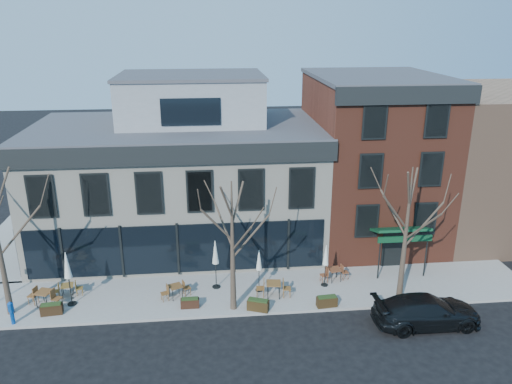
{
  "coord_description": "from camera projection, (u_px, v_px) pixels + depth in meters",
  "views": [
    {
      "loc": [
        1.9,
        -26.67,
        14.59
      ],
      "look_at": [
        4.78,
        2.0,
        4.53
      ],
      "focal_mm": 35.0,
      "sensor_mm": 36.0,
      "label": 1
    }
  ],
  "objects": [
    {
      "name": "call_box",
      "position": [
        11.0,
        312.0,
        24.71
      ],
      "size": [
        0.27,
        0.25,
        1.27
      ],
      "color": "#0B4399",
      "rests_on": "sidewalk_front"
    },
    {
      "name": "cafe_set_2",
      "position": [
        176.0,
        290.0,
        27.11
      ],
      "size": [
        1.72,
        1.03,
        0.89
      ],
      "color": "brown",
      "rests_on": "sidewalk_front"
    },
    {
      "name": "bg_building",
      "position": [
        502.0,
        159.0,
        35.84
      ],
      "size": [
        12.0,
        12.0,
        10.0
      ],
      "primitive_type": "cube",
      "color": "#8C664C",
      "rests_on": "ground"
    },
    {
      "name": "tree_mid",
      "position": [
        233.0,
        245.0,
        25.05
      ],
      "size": [
        3.5,
        3.55,
        7.04
      ],
      "color": "#382B21",
      "rests_on": "sidewalk_front"
    },
    {
      "name": "parked_sedan",
      "position": [
        427.0,
        311.0,
        24.85
      ],
      "size": [
        5.41,
        2.27,
        1.56
      ],
      "primitive_type": "imported",
      "rotation": [
        0.0,
        0.0,
        1.59
      ],
      "color": "black",
      "rests_on": "ground"
    },
    {
      "name": "planter_0",
      "position": [
        52.0,
        309.0,
        25.65
      ],
      "size": [
        1.12,
        0.55,
        0.61
      ],
      "color": "black",
      "rests_on": "sidewalk_front"
    },
    {
      "name": "corner_building",
      "position": [
        180.0,
        176.0,
        32.89
      ],
      "size": [
        18.39,
        10.39,
        11.1
      ],
      "color": "beige",
      "rests_on": "ground"
    },
    {
      "name": "umbrella_4",
      "position": [
        326.0,
        257.0,
        27.91
      ],
      "size": [
        0.41,
        0.41,
        2.53
      ],
      "color": "black",
      "rests_on": "sidewalk_front"
    },
    {
      "name": "sidewalk_front",
      "position": [
        236.0,
        292.0,
        27.94
      ],
      "size": [
        33.5,
        4.7,
        0.15
      ],
      "primitive_type": "cube",
      "color": "gray",
      "rests_on": "ground"
    },
    {
      "name": "cafe_set_0",
      "position": [
        45.0,
        297.0,
        26.37
      ],
      "size": [
        1.97,
        1.05,
        1.01
      ],
      "color": "brown",
      "rests_on": "sidewalk_front"
    },
    {
      "name": "planter_3",
      "position": [
        327.0,
        301.0,
        26.34
      ],
      "size": [
        1.11,
        0.52,
        0.6
      ],
      "color": "#322310",
      "rests_on": "sidewalk_front"
    },
    {
      "name": "tree_right",
      "position": [
        406.0,
        234.0,
        25.82
      ],
      "size": [
        3.72,
        3.77,
        7.48
      ],
      "color": "#382B21",
      "rests_on": "sidewalk_front"
    },
    {
      "name": "umbrella_0",
      "position": [
        67.0,
        268.0,
        25.9
      ],
      "size": [
        0.49,
        0.49,
        3.05
      ],
      "color": "black",
      "rests_on": "sidewalk_front"
    },
    {
      "name": "cafe_set_5",
      "position": [
        334.0,
        273.0,
        28.88
      ],
      "size": [
        1.79,
        0.82,
        0.92
      ],
      "color": "brown",
      "rests_on": "sidewalk_front"
    },
    {
      "name": "umbrella_3",
      "position": [
        259.0,
        262.0,
        27.39
      ],
      "size": [
        0.4,
        0.4,
        2.5
      ],
      "color": "black",
      "rests_on": "sidewalk_front"
    },
    {
      "name": "umbrella_2",
      "position": [
        215.0,
        255.0,
        27.62
      ],
      "size": [
        0.46,
        0.46,
        2.9
      ],
      "color": "black",
      "rests_on": "sidewalk_front"
    },
    {
      "name": "red_brick_building",
      "position": [
        372.0,
        158.0,
        33.73
      ],
      "size": [
        8.2,
        11.78,
        11.18
      ],
      "color": "brown",
      "rests_on": "ground"
    },
    {
      "name": "ground",
      "position": [
        180.0,
        277.0,
        29.68
      ],
      "size": [
        120.0,
        120.0,
        0.0
      ],
      "primitive_type": "plane",
      "color": "black",
      "rests_on": "ground"
    },
    {
      "name": "planter_1",
      "position": [
        190.0,
        303.0,
        26.26
      ],
      "size": [
        0.98,
        0.4,
        0.54
      ],
      "color": "black",
      "rests_on": "sidewalk_front"
    },
    {
      "name": "cafe_set_1",
      "position": [
        68.0,
        289.0,
        27.23
      ],
      "size": [
        1.67,
        0.76,
        0.86
      ],
      "color": "brown",
      "rests_on": "sidewalk_front"
    },
    {
      "name": "sidewalk_side",
      "position": [
        18.0,
        242.0,
        34.23
      ],
      "size": [
        4.5,
        12.0,
        0.15
      ],
      "primitive_type": "cube",
      "color": "gray",
      "rests_on": "ground"
    },
    {
      "name": "planter_2",
      "position": [
        258.0,
        305.0,
        25.99
      ],
      "size": [
        1.21,
        0.82,
        0.63
      ],
      "color": "#332511",
      "rests_on": "sidewalk_front"
    },
    {
      "name": "cafe_set_4",
      "position": [
        274.0,
        288.0,
        27.21
      ],
      "size": [
        1.98,
        0.86,
        1.02
      ],
      "color": "brown",
      "rests_on": "sidewalk_front"
    }
  ]
}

